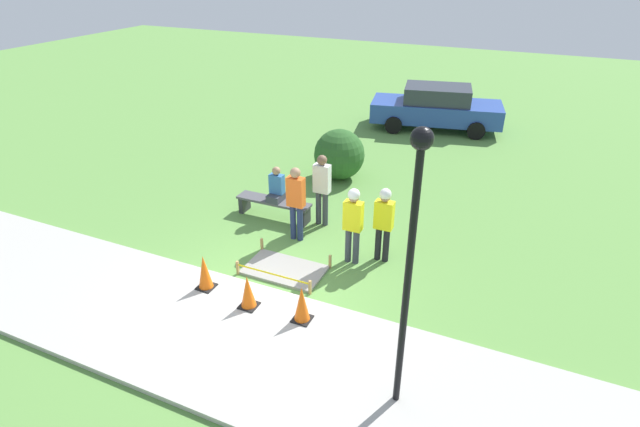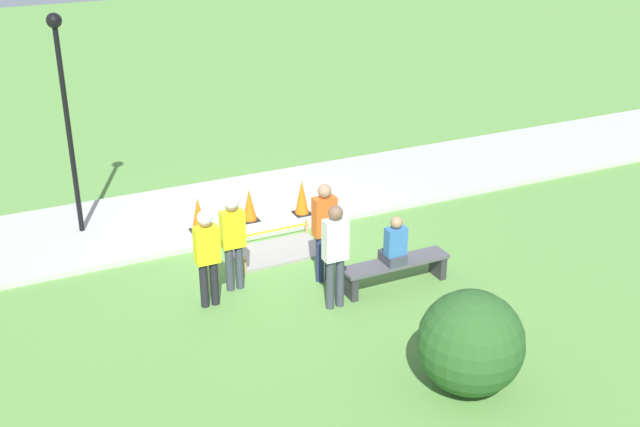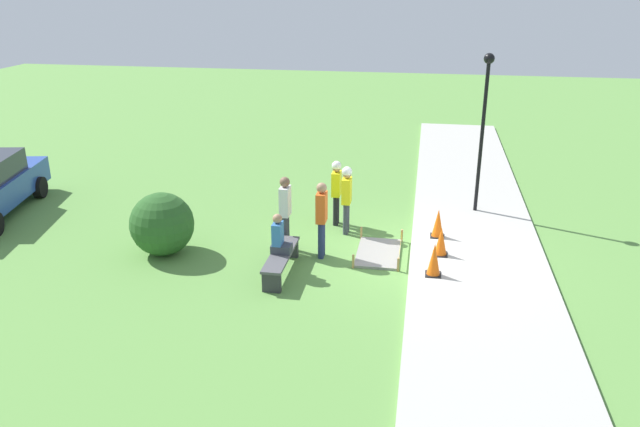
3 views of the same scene
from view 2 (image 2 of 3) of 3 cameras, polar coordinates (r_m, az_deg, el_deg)
name	(u,v)px [view 2 (image 2 of 3)]	position (r m, az deg, el deg)	size (l,w,h in m)	color
ground_plane	(262,238)	(15.89, -4.17, -1.75)	(60.00, 60.00, 0.00)	#5B8E42
sidewalk	(235,207)	(17.20, -6.09, 0.45)	(28.00, 3.11, 0.10)	#ADAAA3
wet_concrete_patch	(277,252)	(15.25, -3.06, -2.73)	(1.74, 1.06, 0.32)	gray
traffic_cone_near_patch	(302,197)	(16.53, -1.30, 1.15)	(0.34, 0.34, 0.74)	black
traffic_cone_far_patch	(249,205)	(16.30, -5.05, 0.60)	(0.34, 0.34, 0.68)	black
traffic_cone_sidewalk_edge	(198,215)	(15.92, -8.65, -0.09)	(0.34, 0.34, 0.72)	black
park_bench	(395,268)	(14.03, 5.38, -3.89)	(1.97, 0.44, 0.49)	#2D2D33
person_seated_on_bench	(395,245)	(13.74, 5.32, -2.24)	(0.36, 0.44, 0.89)	#383D47
worker_supervisor	(207,250)	(13.21, -8.04, -2.58)	(0.40, 0.25, 1.74)	black
worker_assistant	(233,234)	(13.64, -6.23, -1.44)	(0.40, 0.26, 1.78)	#383D47
bystander_in_orange_shirt	(324,226)	(13.86, 0.32, -0.93)	(0.40, 0.24, 1.83)	navy
bystander_in_gray_shirt	(335,250)	(13.02, 1.10, -2.63)	(0.40, 0.24, 1.84)	#383D47
lamppost_near	(64,95)	(15.69, -17.74, 8.01)	(0.28, 0.28, 4.27)	black
shrub_rounded_near	(471,343)	(11.42, 10.67, -9.02)	(1.50, 1.50, 1.50)	#285623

